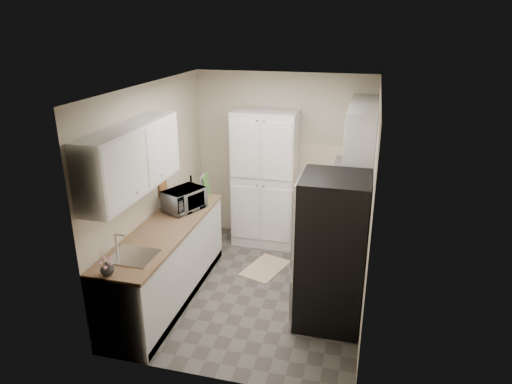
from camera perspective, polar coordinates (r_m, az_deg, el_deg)
ground at (r=5.88m, az=-0.00°, el=-11.91°), size 3.20×3.20×0.00m
room_shell at (r=5.19m, az=-0.22°, el=3.39°), size 2.64×3.24×2.52m
pantry_cabinet at (r=6.65m, az=1.14°, el=1.62°), size 0.90×0.55×2.00m
base_cabinet_left at (r=5.61m, az=-11.09°, el=-8.85°), size 0.60×2.30×0.88m
countertop_left at (r=5.40m, az=-11.42°, el=-4.59°), size 0.63×2.33×0.04m
base_cabinet_right at (r=6.59m, az=11.00°, el=-4.20°), size 0.60×0.80×0.88m
countertop_right at (r=6.41m, az=11.28°, el=-0.46°), size 0.63×0.83×0.04m
electric_range at (r=5.85m, az=10.32°, el=-7.05°), size 0.71×0.78×1.13m
refrigerator at (r=4.97m, az=9.44°, el=-7.40°), size 0.70×0.72×1.70m
microwave at (r=5.80m, az=-8.97°, el=-0.94°), size 0.51×0.59×0.27m
wine_bottle at (r=6.03m, az=-8.07°, el=0.26°), size 0.08×0.08×0.33m
flower_vase at (r=4.55m, az=-18.13°, el=-9.06°), size 0.13×0.13×0.13m
cutting_board at (r=6.22m, az=-6.21°, el=0.86°), size 0.05×0.24×0.30m
toaster_oven at (r=6.50m, az=12.33°, el=1.08°), size 0.42×0.49×0.24m
fruit_basket at (r=6.44m, az=12.71°, el=2.56°), size 0.36×0.36×0.12m
kitchen_mat at (r=6.30m, az=1.16°, el=-9.47°), size 0.62×0.79×0.01m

